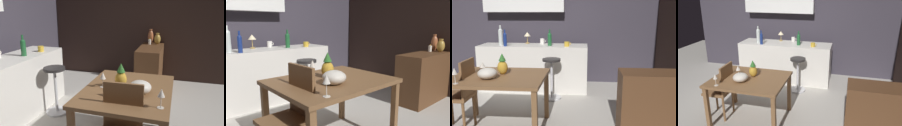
{
  "view_description": "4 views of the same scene",
  "coord_description": "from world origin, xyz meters",
  "views": [
    {
      "loc": [
        -2.3,
        -0.83,
        1.64
      ],
      "look_at": [
        0.78,
        0.12,
        0.77
      ],
      "focal_mm": 35.02,
      "sensor_mm": 36.0,
      "label": 1
    },
    {
      "loc": [
        -1.47,
        -1.99,
        1.31
      ],
      "look_at": [
        0.46,
        0.19,
        0.77
      ],
      "focal_mm": 34.27,
      "sensor_mm": 36.0,
      "label": 2
    },
    {
      "loc": [
        0.98,
        -3.27,
        1.54
      ],
      "look_at": [
        0.7,
        0.06,
        0.84
      ],
      "focal_mm": 39.3,
      "sensor_mm": 36.0,
      "label": 3
    },
    {
      "loc": [
        1.37,
        -3.34,
        2.14
      ],
      "look_at": [
        0.41,
        0.25,
        0.85
      ],
      "focal_mm": 35.53,
      "sensor_mm": 36.0,
      "label": 4
    }
  ],
  "objects": [
    {
      "name": "fruit_bowl",
      "position": [
        -0.19,
        -0.48,
        0.81
      ],
      "size": [
        0.23,
        0.23,
        0.13
      ],
      "primitive_type": "ellipsoid",
      "color": "beige",
      "rests_on": "dining_table"
    },
    {
      "name": "wine_glass_right",
      "position": [
        -0.14,
        -0.06,
        0.87
      ],
      "size": [
        0.06,
        0.06,
        0.17
      ],
      "color": "silver",
      "rests_on": "dining_table"
    },
    {
      "name": "pineapple_centerpiece",
      "position": [
        -0.08,
        -0.25,
        0.86
      ],
      "size": [
        0.13,
        0.13,
        0.28
      ],
      "color": "gold",
      "rests_on": "dining_table"
    },
    {
      "name": "bar_stool",
      "position": [
        0.41,
        0.9,
        0.39
      ],
      "size": [
        0.34,
        0.34,
        0.73
      ],
      "color": "#262323",
      "rests_on": "ground_plane"
    },
    {
      "name": "chair_near_window",
      "position": [
        -0.6,
        -0.38,
        0.52
      ],
      "size": [
        0.41,
        0.41,
        0.95
      ],
      "color": "brown",
      "rests_on": "ground_plane"
    },
    {
      "name": "wine_glass_left",
      "position": [
        -0.35,
        -0.25,
        0.86
      ],
      "size": [
        0.08,
        0.08,
        0.16
      ],
      "color": "silver",
      "rests_on": "dining_table"
    },
    {
      "name": "wall_side_right",
      "position": [
        2.55,
        0.3,
        1.3
      ],
      "size": [
        0.1,
        4.4,
        2.6
      ],
      "primitive_type": "cube",
      "color": "#33231E",
      "rests_on": "ground_plane"
    },
    {
      "name": "kitchen_counter",
      "position": [
        -0.01,
        1.42,
        0.45
      ],
      "size": [
        2.1,
        0.6,
        0.9
      ],
      "primitive_type": "cube",
      "color": "silver",
      "rests_on": "ground_plane"
    },
    {
      "name": "wine_bottle_green",
      "position": [
        0.32,
        1.34,
        1.04
      ],
      "size": [
        0.07,
        0.07,
        0.31
      ],
      "color": "#1E592D",
      "rests_on": "kitchen_counter"
    },
    {
      "name": "wine_glass_center",
      "position": [
        -0.47,
        -0.72,
        0.88
      ],
      "size": [
        0.06,
        0.06,
        0.18
      ],
      "color": "silver",
      "rests_on": "dining_table"
    },
    {
      "name": "vase_copper",
      "position": [
        2.42,
        -0.25,
        0.96
      ],
      "size": [
        0.12,
        0.12,
        0.3
      ],
      "color": "#B26038",
      "rests_on": "sideboard_cabinet"
    },
    {
      "name": "cup_mustard",
      "position": [
        0.65,
        1.28,
        0.94
      ],
      "size": [
        0.13,
        0.09,
        0.09
      ],
      "color": "gold",
      "rests_on": "kitchen_counter"
    },
    {
      "name": "pillar_candle_tall",
      "position": [
        2.26,
        -0.25,
        0.87
      ],
      "size": [
        0.06,
        0.06,
        0.13
      ],
      "color": "white",
      "rests_on": "sideboard_cabinet"
    },
    {
      "name": "wine_bottle_cobalt",
      "position": [
        -0.51,
        1.2,
        1.04
      ],
      "size": [
        0.06,
        0.06,
        0.31
      ],
      "color": "navy",
      "rests_on": "kitchen_counter"
    },
    {
      "name": "wall_kitchen_back",
      "position": [
        -0.06,
        2.08,
        1.41
      ],
      "size": [
        5.2,
        0.33,
        2.6
      ],
      "color": "#38333D",
      "rests_on": "ground_plane"
    },
    {
      "name": "vase_brass",
      "position": [
        2.34,
        -0.4,
        0.93
      ],
      "size": [
        0.13,
        0.13,
        0.23
      ],
      "color": "#B78C38",
      "rests_on": "sideboard_cabinet"
    },
    {
      "name": "dining_table",
      "position": [
        -0.1,
        -0.33,
        0.65
      ],
      "size": [
        1.19,
        0.95,
        0.74
      ],
      "color": "brown",
      "rests_on": "ground_plane"
    },
    {
      "name": "wine_bottle_clear",
      "position": [
        -0.63,
        1.32,
        1.08
      ],
      "size": [
        0.08,
        0.08,
        0.39
      ],
      "color": "silver",
      "rests_on": "kitchen_counter"
    },
    {
      "name": "cup_white",
      "position": [
        0.13,
        1.63,
        0.95
      ],
      "size": [
        0.12,
        0.09,
        0.1
      ],
      "color": "white",
      "rests_on": "kitchen_counter"
    },
    {
      "name": "counter_lamp",
      "position": [
        -0.18,
        1.62,
        1.08
      ],
      "size": [
        0.13,
        0.13,
        0.23
      ],
      "color": "#A58447",
      "rests_on": "kitchen_counter"
    },
    {
      "name": "sideboard_cabinet",
      "position": [
        1.97,
        -0.32,
        0.41
      ],
      "size": [
        1.1,
        0.44,
        0.82
      ],
      "primitive_type": "cube",
      "color": "#56351E",
      "rests_on": "ground_plane"
    }
  ]
}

